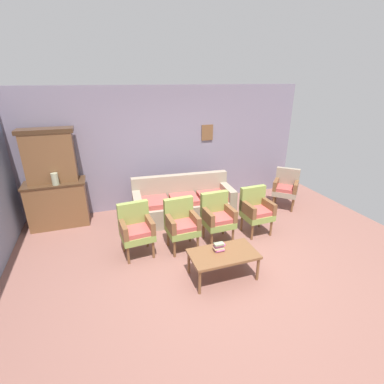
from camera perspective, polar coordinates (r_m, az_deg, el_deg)
The scene contains 14 objects.
ground_plane at distance 4.77m, azimuth 4.18°, elevation -14.18°, with size 7.68×7.68×0.00m, color #84564C.
wall_back_with_decor at distance 6.51m, azimuth -4.54°, elevation 8.97°, with size 6.40×0.09×2.70m.
side_cabinet at distance 6.30m, azimuth -25.52°, elevation -2.14°, with size 1.16×0.55×0.93m.
cabinet_upper_hutch at distance 6.08m, azimuth -26.96°, elevation 6.68°, with size 0.99×0.38×1.03m.
vase_on_cabinet at distance 5.93m, azimuth -26.06°, elevation 2.38°, with size 0.13×0.13×0.23m, color #A3A988.
floral_couch at distance 6.01m, azimuth -1.78°, elevation -2.43°, with size 2.14×0.95×0.90m.
armchair_near_cabinet at distance 4.82m, azimuth -11.28°, elevation -7.11°, with size 0.56×0.53×0.90m.
armchair_by_doorway at distance 4.89m, azimuth -2.16°, elevation -6.20°, with size 0.54×0.51×0.90m.
armchair_row_middle at distance 5.15m, azimuth 5.18°, elevation -4.77°, with size 0.53×0.50×0.90m.
armchair_near_couch_end at distance 5.52m, azimuth 12.89°, elevation -3.33°, with size 0.54×0.51×0.90m.
wingback_chair_by_fireplace at distance 6.84m, azimuth 18.51°, elevation 1.04°, with size 0.71×0.71×0.90m.
coffee_table at distance 4.30m, azimuth 6.36°, elevation -12.67°, with size 1.00×0.56×0.42m.
book_stack_on_table at distance 4.28m, azimuth 5.48°, elevation -11.02°, with size 0.17×0.11×0.13m.
floor_vase_by_wall at distance 7.60m, azimuth 17.95°, elevation 1.76°, with size 0.19×0.19×0.64m, color brown.
Camera 1 is at (-1.56, -3.53, 2.81)m, focal length 26.26 mm.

